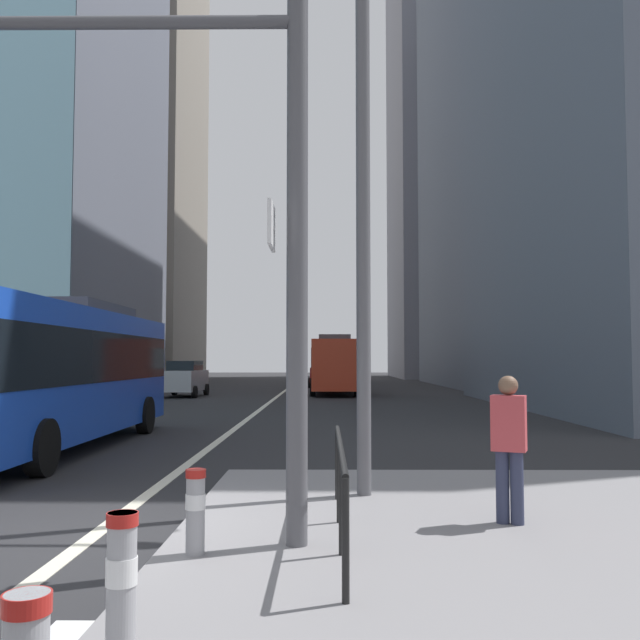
{
  "coord_description": "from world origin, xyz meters",
  "views": [
    {
      "loc": [
        2.65,
        -7.81,
        2.01
      ],
      "look_at": [
        2.34,
        27.26,
        4.02
      ],
      "focal_mm": 38.83,
      "sensor_mm": 36.0,
      "label": 1
    }
  ],
  "objects": [
    {
      "name": "ground_plane",
      "position": [
        0.0,
        20.0,
        0.0
      ],
      "size": [
        160.0,
        160.0,
        0.0
      ],
      "primitive_type": "plane",
      "color": "#28282B"
    },
    {
      "name": "median_island",
      "position": [
        5.5,
        -1.0,
        0.07
      ],
      "size": [
        9.0,
        10.0,
        0.15
      ],
      "primitive_type": "cube",
      "color": "gray",
      "rests_on": "ground"
    },
    {
      "name": "lane_centre_line",
      "position": [
        0.0,
        30.0,
        0.01
      ],
      "size": [
        0.2,
        80.0,
        0.01
      ],
      "primitive_type": "cube",
      "color": "beige",
      "rests_on": "ground"
    },
    {
      "name": "office_tower_left_mid",
      "position": [
        -16.0,
        38.85,
        25.77
      ],
      "size": [
        10.55,
        21.51,
        51.55
      ],
      "primitive_type": "cube",
      "color": "slate",
      "rests_on": "ground"
    },
    {
      "name": "office_tower_left_far",
      "position": [
        -16.0,
        62.2,
        25.64
      ],
      "size": [
        10.03,
        17.3,
        51.27
      ],
      "primitive_type": "cube",
      "color": "gray",
      "rests_on": "ground"
    },
    {
      "name": "office_tower_right_mid",
      "position": [
        17.0,
        46.47,
        22.37
      ],
      "size": [
        11.11,
        22.06,
        44.74
      ],
      "primitive_type": "cube",
      "color": "slate",
      "rests_on": "ground"
    },
    {
      "name": "office_tower_right_far",
      "position": [
        17.0,
        70.67,
        24.65
      ],
      "size": [
        13.06,
        18.74,
        49.3
      ],
      "primitive_type": "cube",
      "color": "gray",
      "rests_on": "ground"
    },
    {
      "name": "city_bus_blue_oncoming",
      "position": [
        -3.46,
        7.62,
        1.84
      ],
      "size": [
        2.74,
        10.88,
        3.4
      ],
      "color": "blue",
      "rests_on": "ground"
    },
    {
      "name": "city_bus_red_receding",
      "position": [
        3.12,
        33.5,
        1.84
      ],
      "size": [
        2.73,
        10.7,
        3.4
      ],
      "color": "red",
      "rests_on": "ground"
    },
    {
      "name": "city_bus_red_distant",
      "position": [
        2.97,
        52.38,
        1.84
      ],
      "size": [
        2.92,
        11.28,
        3.4
      ],
      "color": "red",
      "rests_on": "ground"
    },
    {
      "name": "car_oncoming_mid",
      "position": [
        -5.09,
        29.95,
        0.99
      ],
      "size": [
        2.19,
        4.29,
        1.94
      ],
      "color": "silver",
      "rests_on": "ground"
    },
    {
      "name": "car_receding_near",
      "position": [
        2.36,
        42.86,
        0.99
      ],
      "size": [
        2.11,
        4.27,
        1.94
      ],
      "color": "maroon",
      "rests_on": "ground"
    },
    {
      "name": "traffic_signal_gantry",
      "position": [
        0.39,
        -0.77,
        4.1
      ],
      "size": [
        5.93,
        0.65,
        6.0
      ],
      "color": "#515156",
      "rests_on": "median_island"
    },
    {
      "name": "street_lamp_post",
      "position": [
        3.18,
        1.83,
        5.28
      ],
      "size": [
        5.5,
        0.32,
        8.0
      ],
      "color": "#56565B",
      "rests_on": "median_island"
    },
    {
      "name": "bollard_left",
      "position": [
        1.4,
        -3.53,
        0.66
      ],
      "size": [
        0.2,
        0.2,
        0.92
      ],
      "color": "#99999E",
      "rests_on": "median_island"
    },
    {
      "name": "bollard_right",
      "position": [
        1.4,
        -1.1,
        0.6
      ],
      "size": [
        0.2,
        0.2,
        0.81
      ],
      "color": "#99999E",
      "rests_on": "median_island"
    },
    {
      "name": "pedestrian_railing",
      "position": [
        2.8,
        -0.45,
        0.87
      ],
      "size": [
        0.06,
        4.01,
        0.98
      ],
      "color": "black",
      "rests_on": "median_island"
    },
    {
      "name": "pedestrian_waiting",
      "position": [
        4.74,
        0.16,
        1.08
      ],
      "size": [
        0.44,
        0.36,
        1.68
      ],
      "color": "#2D334C",
      "rests_on": "median_island"
    }
  ]
}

